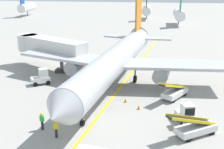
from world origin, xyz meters
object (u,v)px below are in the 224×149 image
Objects in this scene: belt_loader_forward_hold at (174,92)px; safety_cone_wingtip_left at (100,77)px; baggage_tug_by_cargo_door at (42,77)px; baggage_tug_near_wing at (186,115)px; belt_loader_aft_hold at (195,127)px; airliner at (117,59)px; jet_bridge at (46,46)px; ground_crew_marshaller at (42,121)px; ground_crew_wing_walker at (56,128)px; safety_cone_nose_right at (125,100)px; safety_cone_wingtip_right at (139,107)px; safety_cone_nose_left at (56,115)px.

belt_loader_forward_hold reaches higher than safety_cone_wingtip_left.
baggage_tug_near_wing is at bearing -25.94° from baggage_tug_by_cargo_door.
safety_cone_wingtip_left is (-11.19, 14.11, -0.56)m from belt_loader_aft_hold.
airliner reaches higher than jet_bridge.
ground_crew_marshaller is at bearing -176.18° from belt_loader_aft_hold.
ground_crew_marshaller and ground_crew_wing_walker have the same top height.
safety_cone_nose_right is at bearing -20.80° from baggage_tug_by_cargo_door.
safety_cone_wingtip_right is (14.90, -13.08, -3.32)m from jet_bridge.
baggage_tug_near_wing is 19.81m from baggage_tug_by_cargo_door.
baggage_tug_near_wing is (8.03, -10.02, -2.49)m from airliner.
baggage_tug_near_wing is (19.54, -15.65, -2.62)m from jet_bridge.
belt_loader_forward_hold is 5.93m from safety_cone_nose_right.
ground_crew_wing_walker is (-12.09, -2.13, 0.13)m from belt_loader_aft_hold.
belt_loader_forward_hold is at bearing 20.68° from safety_cone_nose_right.
baggage_tug_by_cargo_door is 12.68m from ground_crew_marshaller.
baggage_tug_near_wing is at bearing 2.47° from safety_cone_nose_left.
baggage_tug_by_cargo_door is 21.41m from belt_loader_aft_hold.
ground_crew_marshaller is 2.13m from ground_crew_wing_walker.
jet_bridge reaches higher than baggage_tug_near_wing.
baggage_tug_by_cargo_door is 6.18× the size of safety_cone_nose_right.
safety_cone_nose_right is at bearing -72.76° from airliner.
jet_bridge reaches higher than belt_loader_forward_hold.
baggage_tug_by_cargo_door is 12.40m from safety_cone_nose_right.
jet_bridge is 7.65m from baggage_tug_by_cargo_door.
baggage_tug_near_wing reaches higher than ground_crew_wing_walker.
safety_cone_nose_left is (-1.33, 3.81, -0.69)m from ground_crew_wing_walker.
belt_loader_aft_hold is at bearing -42.44° from safety_cone_wingtip_right.
safety_cone_wingtip_left is at bearing 128.43° from belt_loader_aft_hold.
belt_loader_forward_hold is 11.11× the size of safety_cone_wingtip_left.
baggage_tug_near_wing reaches higher than safety_cone_nose_right.
ground_crew_marshaller is at bearing 145.31° from ground_crew_wing_walker.
baggage_tug_near_wing is at bearing -34.38° from safety_cone_nose_right.
airliner reaches higher than baggage_tug_near_wing.
jet_bridge is 4.65× the size of baggage_tug_near_wing.
baggage_tug_by_cargo_door is (1.72, -6.98, -2.62)m from jet_bridge.
baggage_tug_by_cargo_door is at bearing 118.51° from safety_cone_nose_left.
ground_crew_wing_walker reaches higher than safety_cone_wingtip_left.
safety_cone_nose_left is at bearing -61.49° from baggage_tug_by_cargo_door.
jet_bridge is 28.44× the size of safety_cone_nose_left.
safety_cone_nose_left is at bearing 172.88° from belt_loader_aft_hold.
safety_cone_nose_left is at bearing -114.33° from airliner.
airliner is 8.79m from safety_cone_wingtip_right.
airliner reaches higher than safety_cone_wingtip_right.
safety_cone_wingtip_left is (7.23, 3.21, -0.71)m from baggage_tug_by_cargo_door.
jet_bridge is 20.10m from safety_cone_wingtip_right.
belt_loader_aft_hold reaches higher than ground_crew_marshaller.
jet_bridge is at bearing 141.30° from baggage_tug_near_wing.
belt_loader_aft_hold is (18.43, -10.90, -0.15)m from baggage_tug_by_cargo_door.
safety_cone_wingtip_left is at bearing 150.78° from belt_loader_forward_hold.
baggage_tug_by_cargo_door is 14.54m from safety_cone_wingtip_right.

